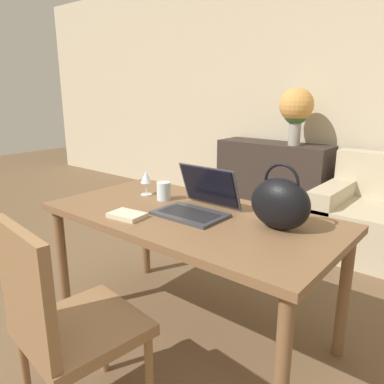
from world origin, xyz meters
name	(u,v)px	position (x,y,z in m)	size (l,w,h in m)	color
wall_back	(353,90)	(0.00, 3.16, 1.35)	(10.00, 0.06, 2.70)	beige
dining_table	(190,227)	(-0.03, 0.74, 0.64)	(1.58, 0.81, 0.72)	brown
chair	(63,320)	(-0.01, -0.06, 0.50)	(0.49, 0.49, 0.91)	olive
sideboard	(272,180)	(-0.65, 2.88, 0.41)	(1.20, 0.40, 0.82)	#332823
laptop	(199,201)	(-0.01, 0.79, 0.78)	(0.37, 0.34, 0.24)	#38383D
drinking_glass	(164,191)	(-0.32, 0.84, 0.77)	(0.08, 0.08, 0.11)	silver
wine_glass	(146,178)	(-0.48, 0.85, 0.83)	(0.07, 0.07, 0.15)	silver
handbag	(280,203)	(0.43, 0.83, 0.85)	(0.29, 0.17, 0.32)	black
flower_vase	(296,109)	(-0.41, 2.83, 1.18)	(0.33, 0.33, 0.56)	#9E998E
book	(127,215)	(-0.25, 0.48, 0.73)	(0.20, 0.14, 0.02)	beige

